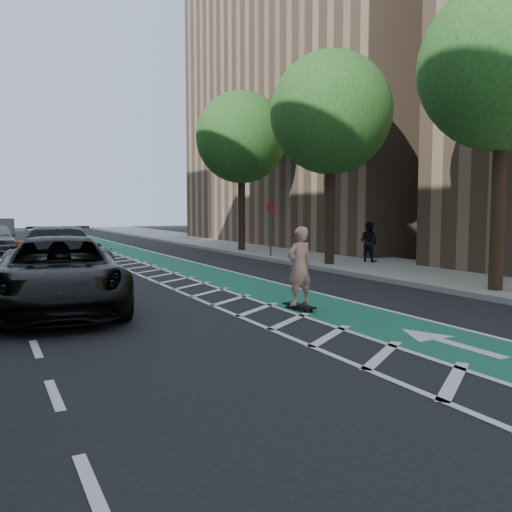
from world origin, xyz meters
TOP-DOWN VIEW (x-y plane):
  - ground at (0.00, 0.00)m, footprint 120.00×120.00m
  - bike_lane at (3.00, 10.00)m, footprint 2.00×90.00m
  - buffer_strip at (1.50, 10.00)m, footprint 1.40×90.00m
  - sidewalk_right at (9.50, 10.00)m, footprint 5.00×90.00m
  - curb_right at (7.05, 10.00)m, footprint 0.12×90.00m
  - building_right_far at (17.50, 20.00)m, footprint 14.00×22.00m
  - tree_r_c at (7.90, 8.00)m, footprint 4.20×4.20m
  - tree_r_d at (7.90, 16.00)m, footprint 4.20×4.20m
  - sign_post at (7.60, 12.00)m, footprint 0.35×0.08m
  - skateboard at (2.30, 0.93)m, footprint 0.36×0.92m
  - skateboarder at (2.30, 0.93)m, footprint 0.68×0.49m
  - suv_near at (-2.40, 3.35)m, footprint 3.40×6.14m
  - suv_far at (-1.93, 7.50)m, footprint 3.18×6.18m
  - car_grey at (-2.80, 29.05)m, footprint 1.92×4.97m
  - pedestrian at (9.72, 7.80)m, footprint 0.82×0.92m
  - barrel_a at (-2.62, 9.00)m, footprint 0.71×0.71m
  - barrel_b at (-2.21, 10.04)m, footprint 0.59×0.59m
  - barrel_c at (-2.40, 15.82)m, footprint 0.63×0.63m

SIDE VIEW (x-z plane):
  - ground at x=0.00m, z-range 0.00..0.00m
  - buffer_strip at x=1.50m, z-range 0.00..0.01m
  - bike_lane at x=3.00m, z-range 0.00..0.01m
  - sidewalk_right at x=9.50m, z-range 0.00..0.15m
  - curb_right at x=7.05m, z-range 0.00..0.16m
  - skateboard at x=2.30m, z-range 0.04..0.16m
  - barrel_b at x=-2.21m, z-range -0.02..0.78m
  - barrel_c at x=-2.40m, z-range -0.02..0.84m
  - barrel_a at x=-2.62m, z-range -0.03..0.95m
  - car_grey at x=-2.80m, z-range 0.00..1.62m
  - suv_near at x=-2.40m, z-range 0.00..1.63m
  - suv_far at x=-1.93m, z-range 0.00..1.71m
  - pedestrian at x=9.72m, z-range 0.15..1.73m
  - skateboarder at x=2.30m, z-range 0.12..1.85m
  - sign_post at x=7.60m, z-range 0.11..2.59m
  - tree_r_c at x=7.90m, z-range 1.82..9.72m
  - tree_r_d at x=7.90m, z-range 1.82..9.72m
  - building_right_far at x=17.50m, z-range 0.00..19.00m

